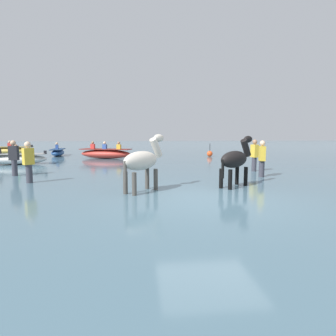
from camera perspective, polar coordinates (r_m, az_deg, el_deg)
name	(u,v)px	position (r m, az deg, el deg)	size (l,w,h in m)	color
ground_plane	(208,210)	(7.32, 7.91, -8.17)	(120.00, 120.00, 0.00)	gray
water_surface	(167,163)	(17.04, -0.22, 0.95)	(90.00, 90.00, 0.28)	#476675
horse_lead_pinto	(143,162)	(7.99, -5.03, 1.17)	(1.35, 1.49, 1.86)	beige
horse_trailing_black	(235,161)	(8.93, 13.15, 1.42)	(1.46, 1.29, 1.81)	black
boat_mid_channel	(11,150)	(25.45, -28.59, 3.06)	(3.28, 1.12, 1.06)	gold
boat_distant_east	(58,152)	(22.31, -20.90, 2.92)	(1.10, 2.55, 0.97)	#28518E
boat_far_offshore	(106,153)	(19.09, -12.18, 2.82)	(3.56, 2.13, 1.10)	#BC382D
boat_near_port	(16,159)	(17.00, -27.84, 1.61)	(3.11, 1.25, 1.04)	silver
person_wading_mid	(14,160)	(12.43, -28.06, 1.32)	(0.33, 0.22, 1.63)	#383842
person_spectator_far	(29,165)	(10.42, -25.77, 0.54)	(0.37, 0.36, 1.63)	#383842
person_onlooker_right	(254,158)	(12.81, 16.65, 1.98)	(0.26, 0.36, 1.63)	#383842
person_wading_close	(262,161)	(11.24, 18.02, 1.29)	(0.27, 0.36, 1.63)	#383842
channel_buoy	(210,154)	(20.41, 8.23, 2.83)	(0.39, 0.39, 0.90)	#E54C1E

